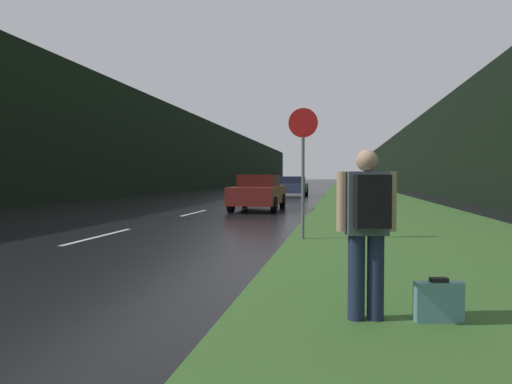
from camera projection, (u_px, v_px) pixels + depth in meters
grass_verge at (361, 193)px, 39.85m from camera, size 6.00×240.00×0.02m
lane_stripe_b at (100, 236)px, 10.51m from camera, size 0.12×3.00×0.01m
lane_stripe_c at (194, 213)px, 17.39m from camera, size 0.12×3.00×0.01m
lane_stripe_d at (235, 203)px, 24.27m from camera, size 0.12×3.00×0.01m
lane_stripe_e at (258, 197)px, 31.16m from camera, size 0.12×3.00×0.01m
treeline_far_side at (201, 155)px, 52.71m from camera, size 2.00×140.00×7.88m
treeline_near_side at (414, 159)px, 48.50m from camera, size 2.00×140.00×6.71m
stop_sign at (303, 160)px, 9.92m from camera, size 0.64×0.07×2.87m
hitchhiker_with_backpack at (367, 223)px, 4.24m from camera, size 0.56×0.45×1.62m
suitcase at (439, 302)px, 4.23m from camera, size 0.46×0.19×0.43m
car_passing_near at (258, 192)px, 18.81m from camera, size 1.89×4.25×1.47m
car_passing_far at (292, 186)px, 32.53m from camera, size 2.04×4.75×1.42m
car_oncoming at (275, 183)px, 55.31m from camera, size 1.82×4.79×1.37m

